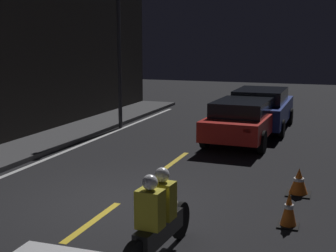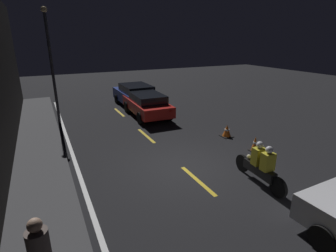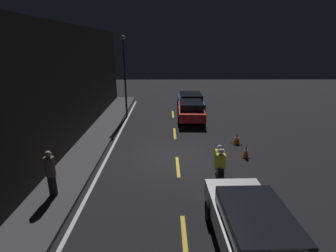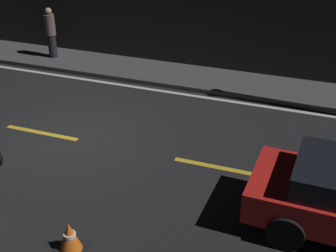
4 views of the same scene
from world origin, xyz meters
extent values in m
plane|color=black|center=(0.00, 0.00, 0.00)|extent=(56.00, 56.00, 0.00)
cube|color=#424244|center=(0.00, 4.50, 0.07)|extent=(28.00, 1.75, 0.13)
cube|color=gold|center=(-1.00, 0.00, 0.00)|extent=(2.00, 0.14, 0.01)
cube|color=gold|center=(3.50, 0.00, 0.00)|extent=(2.00, 0.14, 0.01)
cube|color=silver|center=(0.00, 3.37, 0.00)|extent=(25.20, 0.14, 0.01)
cube|color=red|center=(4.47, -0.60, 0.77)|extent=(0.07, 0.20, 0.10)
cube|color=red|center=(4.43, -1.73, 0.77)|extent=(0.07, 0.20, 0.10)
cylinder|color=black|center=(5.24, -0.34, 0.33)|extent=(0.67, 0.20, 0.66)
cylinder|color=black|center=(5.18, -2.04, 0.33)|extent=(0.67, 0.20, 0.66)
cube|color=black|center=(1.78, -3.32, 0.01)|extent=(0.50, 0.50, 0.03)
cone|color=orange|center=(1.78, -3.32, 0.30)|extent=(0.39, 0.39, 0.54)
cylinder|color=white|center=(1.78, -3.32, 0.33)|extent=(0.21, 0.21, 0.06)
cylinder|color=black|center=(-3.46, 4.50, 0.52)|extent=(0.28, 0.28, 0.77)
cylinder|color=#594C47|center=(-3.46, 4.50, 1.25)|extent=(0.34, 0.34, 0.69)
sphere|color=tan|center=(-3.46, 4.50, 1.70)|extent=(0.22, 0.22, 0.22)
camera|label=1|loc=(-7.96, -3.94, 3.17)|focal=50.00mm
camera|label=2|loc=(-7.24, 4.12, 4.37)|focal=28.00mm
camera|label=3|loc=(-11.58, 0.51, 5.27)|focal=28.00mm
camera|label=4|loc=(5.39, -8.41, 5.70)|focal=50.00mm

